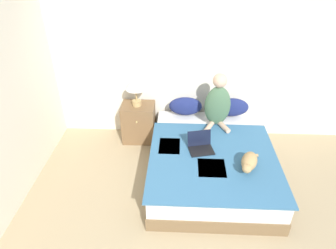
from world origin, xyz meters
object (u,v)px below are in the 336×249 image
(pillow_near, at_px, (185,106))
(person_sitting, at_px, (218,104))
(laptop_open, at_px, (201,146))
(nightstand, at_px, (139,122))
(cat_tabby, at_px, (249,162))
(pillow_far, at_px, (232,107))
(bed, at_px, (211,162))
(table_lamp, at_px, (136,84))

(pillow_near, bearing_deg, person_sitting, -29.91)
(person_sitting, distance_m, laptop_open, 0.73)
(nightstand, bearing_deg, pillow_near, 5.72)
(cat_tabby, xyz_separation_m, laptop_open, (-0.55, 0.34, -0.04))
(nightstand, bearing_deg, pillow_far, 2.91)
(bed, bearing_deg, cat_tabby, -42.13)
(bed, distance_m, pillow_near, 1.00)
(pillow_far, bearing_deg, table_lamp, -176.99)
(cat_tabby, distance_m, table_lamp, 1.92)
(bed, height_order, cat_tabby, cat_tabby)
(pillow_far, bearing_deg, person_sitting, -134.73)
(cat_tabby, bearing_deg, table_lamp, -107.65)
(bed, bearing_deg, laptop_open, -174.87)
(pillow_near, height_order, pillow_far, same)
(pillow_far, bearing_deg, cat_tabby, -87.89)
(laptop_open, relative_size, nightstand, 0.59)
(pillow_near, xyz_separation_m, table_lamp, (-0.73, -0.07, 0.39))
(pillow_far, distance_m, person_sitting, 0.41)
(cat_tabby, height_order, nightstand, cat_tabby)
(pillow_far, height_order, table_lamp, table_lamp)
(pillow_near, xyz_separation_m, laptop_open, (0.19, -0.88, -0.10))
(cat_tabby, xyz_separation_m, nightstand, (-1.46, 1.15, -0.22))
(bed, bearing_deg, pillow_far, 67.93)
(bed, xyz_separation_m, nightstand, (-1.07, 0.79, 0.09))
(person_sitting, xyz_separation_m, laptop_open, (-0.25, -0.62, -0.29))
(pillow_near, xyz_separation_m, cat_tabby, (0.74, -1.22, -0.05))
(person_sitting, bearing_deg, table_lamp, 171.23)
(person_sitting, bearing_deg, laptop_open, -112.04)
(person_sitting, bearing_deg, bed, -99.01)
(pillow_near, height_order, nightstand, pillow_near)
(bed, distance_m, person_sitting, 0.83)
(pillow_near, bearing_deg, cat_tabby, -58.63)
(table_lamp, bearing_deg, bed, -36.18)
(person_sitting, height_order, nightstand, person_sitting)
(pillow_near, relative_size, cat_tabby, 1.13)
(cat_tabby, bearing_deg, person_sitting, -142.56)
(person_sitting, relative_size, laptop_open, 2.19)
(laptop_open, height_order, nightstand, laptop_open)
(cat_tabby, height_order, laptop_open, laptop_open)
(nightstand, bearing_deg, cat_tabby, -38.15)
(bed, height_order, person_sitting, person_sitting)
(pillow_near, distance_m, pillow_far, 0.70)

